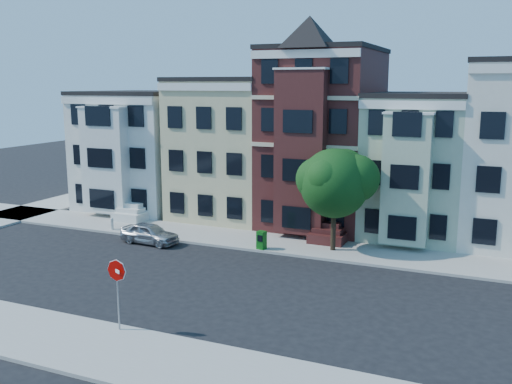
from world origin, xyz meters
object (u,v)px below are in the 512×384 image
at_px(fire_hydrant, 112,225).
at_px(stop_sign, 118,290).
at_px(newspaper_box, 262,240).
at_px(street_tree, 334,188).
at_px(parked_car, 150,233).

bearing_deg(fire_hydrant, stop_sign, -51.74).
distance_m(newspaper_box, stop_sign, 12.81).
distance_m(street_tree, fire_hydrant, 15.50).
distance_m(parked_car, newspaper_box, 7.20).
distance_m(fire_hydrant, stop_sign, 16.64).
xyz_separation_m(newspaper_box, fire_hydrant, (-11.11, 0.29, -0.23)).
height_order(newspaper_box, stop_sign, stop_sign).
distance_m(parked_car, fire_hydrant, 4.28).
bearing_deg(stop_sign, newspaper_box, 111.21).
height_order(parked_car, stop_sign, stop_sign).
bearing_deg(parked_car, street_tree, -72.18).
xyz_separation_m(street_tree, fire_hydrant, (-15.07, -1.20, -3.42)).
xyz_separation_m(street_tree, stop_sign, (-4.80, -14.23, -2.09)).
relative_size(newspaper_box, stop_sign, 0.33).
xyz_separation_m(parked_car, newspaper_box, (7.10, 1.19, 0.04)).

